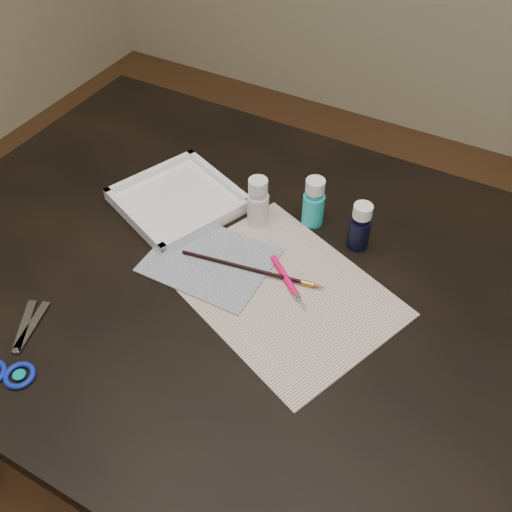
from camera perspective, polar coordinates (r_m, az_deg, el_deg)
The scene contains 11 objects.
ground at distance 1.64m, azimuth 0.00°, elevation -20.09°, with size 3.50×3.50×0.02m, color #422614.
table at distance 1.30m, azimuth 0.00°, elevation -13.16°, with size 1.30×0.90×0.75m, color black.
paper at distance 0.97m, azimuth 2.67°, elevation -3.48°, with size 0.37×0.28×0.00m, color silver.
canvas at distance 1.02m, azimuth -4.64°, elevation -0.44°, with size 0.21×0.17×0.00m, color #17223C.
paint_bottle_white at distance 1.06m, azimuth 0.20°, elevation 5.48°, with size 0.04×0.04×0.10m, color silver.
paint_bottle_cyan at distance 1.07m, azimuth 5.80°, elevation 5.42°, with size 0.04×0.04×0.10m, color #1FB1BC.
paint_bottle_navy at distance 1.03m, azimuth 10.37°, elevation 2.95°, with size 0.04×0.04×0.09m, color black.
paintbrush at distance 0.99m, azimuth -0.35°, elevation -1.35°, with size 0.27×0.01×0.01m, color black, non-canonical shape.
craft_knife at distance 0.98m, azimuth 3.39°, elevation -2.83°, with size 0.14×0.01×0.01m, color #FF095F, non-canonical shape.
scissors at distance 0.98m, azimuth -22.92°, elevation -7.94°, with size 0.18×0.09×0.01m, color silver, non-canonical shape.
palette_tray at distance 1.14m, azimuth -7.79°, elevation 5.64°, with size 0.21×0.21×0.03m, color white.
Camera 1 is at (0.32, -0.58, 1.49)m, focal length 40.00 mm.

